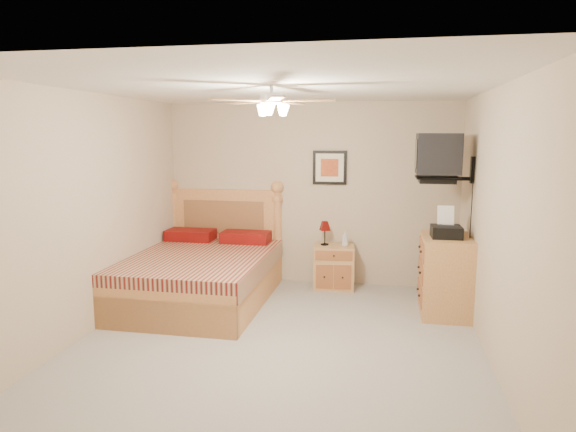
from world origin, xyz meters
name	(u,v)px	position (x,y,z in m)	size (l,w,h in m)	color
floor	(277,344)	(0.00, 0.00, 0.00)	(4.50, 4.50, 0.00)	gray
ceiling	(276,87)	(0.00, 0.00, 2.50)	(4.00, 4.50, 0.04)	white
wall_back	(310,194)	(0.00, 2.25, 1.25)	(4.00, 0.04, 2.50)	tan
wall_front	(190,289)	(0.00, -2.25, 1.25)	(4.00, 0.04, 2.50)	tan
wall_left	(87,215)	(-2.00, 0.00, 1.25)	(0.04, 4.50, 2.50)	tan
wall_right	(497,227)	(2.00, 0.00, 1.25)	(0.04, 4.50, 2.50)	tan
bed	(196,245)	(-1.25, 1.12, 0.72)	(1.69, 2.21, 1.43)	#C37D3D
nightstand	(334,267)	(0.37, 2.00, 0.29)	(0.54, 0.41, 0.59)	tan
table_lamp	(325,233)	(0.24, 2.03, 0.75)	(0.18, 0.18, 0.32)	#540704
lotion_bottle	(345,238)	(0.51, 2.00, 0.69)	(0.08, 0.08, 0.21)	silver
framed_picture	(330,168)	(0.27, 2.23, 1.62)	(0.46, 0.04, 0.46)	black
dresser	(445,275)	(1.73, 1.23, 0.46)	(0.54, 0.78, 0.92)	olive
fax_machine	(447,222)	(1.71, 1.15, 1.09)	(0.33, 0.35, 0.35)	black
magazine_lower	(440,231)	(1.67, 1.52, 0.93)	(0.19, 0.26, 0.02)	beige
magazine_upper	(439,228)	(1.67, 1.54, 0.95)	(0.20, 0.28, 0.02)	gray
wall_tv	(452,157)	(1.75, 1.34, 1.81)	(0.56, 0.46, 0.58)	black
ceiling_fan	(272,101)	(0.00, -0.20, 2.36)	(1.14, 1.14, 0.28)	white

